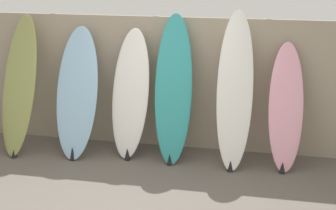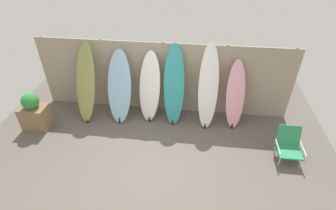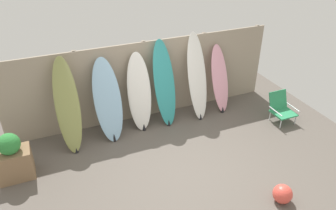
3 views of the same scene
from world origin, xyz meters
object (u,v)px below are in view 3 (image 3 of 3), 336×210
Objects in this scene: surfboard_teal_3 at (165,84)px; surfboard_pink_5 at (220,79)px; surfboard_skyblue_1 at (108,101)px; surfboard_white_4 at (197,78)px; surfboard_white_2 at (139,93)px; planter_box at (13,159)px; surfboard_olive_0 at (67,106)px; beach_ball at (283,194)px; beach_chair at (281,107)px.

surfboard_teal_3 is 1.41m from surfboard_pink_5.
surfboard_skyblue_1 is 0.87× the size of surfboard_white_4.
surfboard_white_2 is 1.82× the size of planter_box.
surfboard_olive_0 is 2.07m from surfboard_teal_3.
surfboard_white_4 is (1.35, -0.05, 0.13)m from surfboard_white_2.
planter_box is at bearing 150.05° from beach_ball.
beach_chair is at bearing -21.96° from surfboard_teal_3.
planter_box is at bearing -151.01° from surfboard_olive_0.
beach_chair is 2.03× the size of beach_ball.
planter_box is at bearing -170.32° from surfboard_white_4.
planter_box is (-3.93, -0.67, -0.55)m from surfboard_white_4.
surfboard_teal_3 is at bearing 177.89° from surfboard_white_4.
surfboard_white_2 is (1.50, 0.12, -0.07)m from surfboard_olive_0.
surfboard_skyblue_1 is 1.08× the size of surfboard_pink_5.
surfboard_white_2 is 2.56× the size of beach_chair.
surfboard_white_2 reaches higher than beach_ball.
surfboard_teal_3 is 5.82× the size of beach_ball.
surfboard_pink_5 is (1.98, 0.00, -0.06)m from surfboard_white_2.
beach_ball is (0.86, -3.01, -0.76)m from surfboard_teal_3.
surfboard_teal_3 reaches higher than beach_chair.
planter_box reaches higher than beach_chair.
surfboard_white_4 reaches higher than beach_ball.
surfboard_white_4 reaches higher than surfboard_pink_5.
surfboard_olive_0 is at bearing -177.97° from surfboard_skyblue_1.
beach_ball is at bearing -88.38° from surfboard_white_4.
surfboard_pink_5 is 1.69× the size of planter_box.
surfboard_olive_0 is 1.17× the size of surfboard_pink_5.
surfboard_white_2 reaches higher than planter_box.
surfboard_white_4 is at bearing -2.11° from surfboard_teal_3.
surfboard_white_2 is (0.70, 0.09, 0.00)m from surfboard_skyblue_1.
surfboard_olive_0 reaches higher than beach_chair.
beach_ball is at bearing -129.02° from beach_chair.
surfboard_teal_3 is at bearing 2.67° from surfboard_olive_0.
surfboard_white_4 is (0.77, -0.03, 0.03)m from surfboard_teal_3.
beach_chair is 5.61m from planter_box.
surfboard_white_4 reaches higher than beach_chair.
surfboard_skyblue_1 is at bearing -178.03° from surfboard_pink_5.
surfboard_teal_3 is at bearing 3.07° from surfboard_skyblue_1.
surfboard_skyblue_1 is at bearing 125.94° from beach_ball.
beach_chair is at bearing -18.43° from surfboard_white_2.
surfboard_pink_5 is 2.38× the size of beach_chair.
surfboard_pink_5 is at bearing 1.97° from surfboard_skyblue_1.
beach_ball is (1.43, -3.03, -0.67)m from surfboard_white_2.
surfboard_skyblue_1 reaches higher than planter_box.
surfboard_skyblue_1 is 0.90× the size of surfboard_teal_3.
planter_box is (-1.88, -0.63, -0.42)m from surfboard_skyblue_1.
surfboard_olive_0 is at bearing -177.33° from surfboard_teal_3.
surfboard_pink_5 is at bearing 134.85° from beach_chair.
surfboard_teal_3 reaches higher than beach_ball.
surfboard_olive_0 is 2.79× the size of beach_chair.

